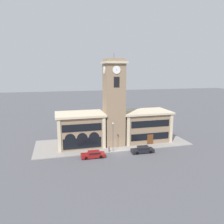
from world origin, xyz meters
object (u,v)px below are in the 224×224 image
at_px(parked_car_near, 93,154).
at_px(bollard, 109,149).
at_px(parked_car_mid, 143,149).
at_px(street_lamp, 113,133).

height_order(parked_car_near, bollard, parked_car_near).
distance_m(parked_car_near, bollard, 4.30).
bearing_deg(parked_car_mid, parked_car_near, 1.45).
bearing_deg(street_lamp, parked_car_near, -155.40).
distance_m(parked_car_mid, street_lamp, 7.27).
distance_m(parked_car_mid, bollard, 7.19).
bearing_deg(street_lamp, parked_car_mid, -19.70).
xyz_separation_m(parked_car_mid, bollard, (-6.89, 2.05, -0.06)).
relative_size(parked_car_mid, street_lamp, 0.77).
relative_size(parked_car_near, street_lamp, 0.77).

